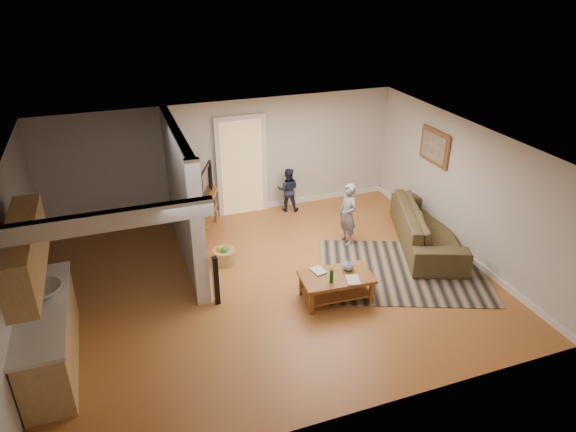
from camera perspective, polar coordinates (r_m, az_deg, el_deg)
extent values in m
plane|color=#9C6227|center=(8.95, -1.82, -7.66)|extent=(7.50, 7.50, 0.00)
cube|color=beige|center=(10.97, -6.81, 6.24)|extent=(7.50, 0.04, 2.50)
cube|color=beige|center=(8.15, -27.99, -4.52)|extent=(0.04, 6.00, 2.50)
cube|color=beige|center=(9.99, 19.01, 2.82)|extent=(0.04, 6.00, 2.50)
cube|color=white|center=(7.82, -2.08, 7.66)|extent=(7.50, 6.00, 0.04)
cube|color=beige|center=(9.36, -11.72, 2.18)|extent=(0.15, 3.10, 2.50)
cube|color=white|center=(7.98, -9.94, -2.15)|extent=(0.22, 0.10, 2.50)
cube|color=white|center=(11.41, -6.45, 0.58)|extent=(7.50, 0.04, 0.12)
cube|color=white|center=(10.48, 17.93, -3.15)|extent=(0.04, 6.00, 0.12)
cube|color=#D8B272|center=(11.05, -5.16, 5.36)|extent=(0.90, 0.06, 2.10)
cube|color=#AB884E|center=(7.85, -24.99, -12.12)|extent=(0.60, 2.20, 0.90)
cube|color=beige|center=(7.58, -25.67, -9.31)|extent=(0.64, 2.24, 0.05)
cube|color=#AB884E|center=(7.15, -27.20, -3.56)|extent=(0.35, 2.00, 0.70)
imported|color=silver|center=(7.82, -25.57, -7.93)|extent=(0.54, 0.54, 0.19)
cube|color=black|center=(8.55, -10.83, 4.23)|extent=(0.03, 0.40, 0.34)
cube|color=black|center=(9.01, -11.38, 5.36)|extent=(0.03, 0.40, 0.34)
cube|color=black|center=(9.47, -11.88, 6.38)|extent=(0.03, 0.40, 0.34)
cube|color=brown|center=(10.53, 15.98, 7.39)|extent=(0.04, 0.90, 0.68)
cube|color=black|center=(9.53, 12.62, -5.97)|extent=(3.53, 3.09, 0.01)
imported|color=#403A20|center=(10.51, 14.97, -3.01)|extent=(1.88, 2.78, 0.75)
cube|color=brown|center=(8.41, 5.41, -6.76)|extent=(1.20, 0.75, 0.06)
cube|color=silver|center=(8.41, 5.41, -6.74)|extent=(0.75, 0.45, 0.02)
cube|color=brown|center=(8.57, 5.33, -8.33)|extent=(1.10, 0.65, 0.03)
cube|color=brown|center=(8.18, 2.63, -9.58)|extent=(0.07, 0.07, 0.43)
cube|color=brown|center=(8.51, 9.26, -8.34)|extent=(0.07, 0.07, 0.43)
cube|color=brown|center=(8.60, 1.48, -7.54)|extent=(0.07, 0.07, 0.43)
cube|color=brown|center=(8.91, 7.82, -6.45)|extent=(0.07, 0.07, 0.43)
imported|color=navy|center=(8.57, 6.66, -5.93)|extent=(0.21, 0.21, 0.20)
cylinder|color=#125113|center=(8.17, 4.86, -6.61)|extent=(0.06, 0.06, 0.23)
imported|color=#998C4C|center=(8.43, 2.83, -6.34)|extent=(0.24, 0.29, 0.02)
imported|color=#66594C|center=(8.28, 6.53, -7.19)|extent=(0.27, 0.32, 0.02)
cube|color=brown|center=(10.28, -9.68, 1.85)|extent=(0.94, 1.39, 0.05)
cube|color=brown|center=(10.44, -9.54, 0.06)|extent=(0.85, 1.27, 0.03)
cylinder|color=brown|center=(10.00, -11.05, -1.54)|extent=(0.05, 0.05, 0.80)
cylinder|color=brown|center=(10.98, -9.80, 1.25)|extent=(0.05, 0.05, 0.80)
cylinder|color=brown|center=(9.93, -9.22, -1.58)|extent=(0.05, 0.05, 0.80)
cylinder|color=brown|center=(10.92, -8.12, 1.22)|extent=(0.05, 0.05, 0.80)
imported|color=black|center=(10.27, -9.58, 1.99)|extent=(0.52, 1.03, 0.61)
cylinder|color=white|center=(9.78, -9.67, 1.30)|extent=(0.11, 0.11, 0.20)
cube|color=black|center=(8.34, -8.02, -7.15)|extent=(0.10, 0.10, 0.87)
cube|color=black|center=(9.69, -10.07, -2.08)|extent=(0.10, 0.10, 0.90)
cylinder|color=olive|center=(9.55, -7.11, -4.48)|extent=(0.42, 0.42, 0.27)
sphere|color=red|center=(9.52, -6.88, -3.63)|extent=(0.13, 0.13, 0.13)
sphere|color=gold|center=(9.48, -7.55, -3.70)|extent=(0.13, 0.13, 0.13)
sphere|color=green|center=(9.42, -7.09, -3.75)|extent=(0.13, 0.13, 0.13)
imported|color=gray|center=(10.28, 6.48, -2.92)|extent=(0.37, 0.50, 1.25)
imported|color=#1B2339|center=(11.52, 0.00, 0.69)|extent=(0.59, 0.53, 0.99)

